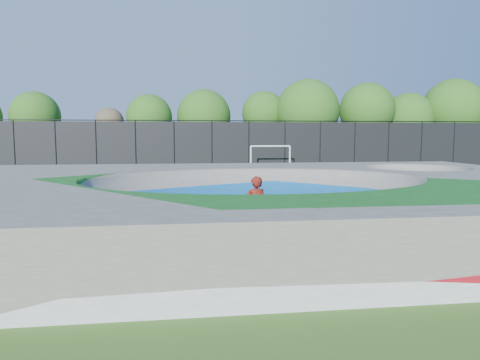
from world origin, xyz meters
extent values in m
plane|color=#335A19|center=(0.00, 0.00, 0.00)|extent=(120.00, 120.00, 0.00)
cube|color=gray|center=(0.00, 0.00, 0.75)|extent=(22.00, 14.00, 1.50)
imported|color=red|center=(-0.33, -2.01, 0.86)|extent=(0.70, 0.53, 1.73)
cube|color=black|center=(-0.33, -2.01, 0.03)|extent=(0.81, 0.43, 0.05)
cylinder|color=white|center=(2.76, 18.44, 1.01)|extent=(0.12, 0.12, 2.02)
cylinder|color=white|center=(5.78, 18.44, 1.01)|extent=(0.12, 0.12, 2.02)
cylinder|color=white|center=(4.27, 18.44, 2.02)|extent=(3.02, 0.12, 0.12)
cylinder|color=black|center=(-15.00, 21.00, 2.00)|extent=(0.09, 0.09, 4.00)
cylinder|color=black|center=(-12.00, 21.00, 2.00)|extent=(0.09, 0.09, 4.00)
cylinder|color=black|center=(-9.00, 21.00, 2.00)|extent=(0.09, 0.09, 4.00)
cylinder|color=black|center=(-6.00, 21.00, 2.00)|extent=(0.09, 0.09, 4.00)
cylinder|color=black|center=(-3.00, 21.00, 2.00)|extent=(0.09, 0.09, 4.00)
cylinder|color=black|center=(0.00, 21.00, 2.00)|extent=(0.09, 0.09, 4.00)
cylinder|color=black|center=(3.00, 21.00, 2.00)|extent=(0.09, 0.09, 4.00)
cylinder|color=black|center=(6.00, 21.00, 2.00)|extent=(0.09, 0.09, 4.00)
cylinder|color=black|center=(9.00, 21.00, 2.00)|extent=(0.09, 0.09, 4.00)
cylinder|color=black|center=(12.00, 21.00, 2.00)|extent=(0.09, 0.09, 4.00)
cylinder|color=black|center=(15.00, 21.00, 2.00)|extent=(0.09, 0.09, 4.00)
cylinder|color=black|center=(18.00, 21.00, 2.00)|extent=(0.09, 0.09, 4.00)
cylinder|color=black|center=(21.00, 21.00, 2.00)|extent=(0.09, 0.09, 4.00)
cube|color=black|center=(0.00, 21.00, 2.00)|extent=(48.00, 0.03, 3.80)
cylinder|color=black|center=(0.00, 21.00, 4.00)|extent=(48.00, 0.08, 0.08)
cylinder|color=#483824|center=(-15.09, 26.25, 1.45)|extent=(0.44, 0.44, 2.91)
sphere|color=#2A5D18|center=(-15.09, 26.25, 4.50)|extent=(4.25, 4.25, 4.25)
cylinder|color=#483824|center=(-8.92, 26.86, 1.47)|extent=(0.44, 0.44, 2.93)
sphere|color=brown|center=(-8.92, 26.86, 4.03)|extent=(2.60, 2.60, 2.60)
cylinder|color=#483824|center=(-5.23, 25.27, 1.45)|extent=(0.44, 0.44, 2.91)
sphere|color=#2A5D18|center=(-5.23, 25.27, 4.41)|extent=(4.01, 4.01, 4.01)
cylinder|color=#483824|center=(-0.36, 26.59, 1.36)|extent=(0.44, 0.44, 2.72)
sphere|color=#2A5D18|center=(-0.36, 26.59, 4.58)|extent=(4.96, 4.96, 4.96)
cylinder|color=#483824|center=(5.29, 26.61, 1.67)|extent=(0.44, 0.44, 3.35)
sphere|color=#2A5D18|center=(5.29, 26.61, 4.90)|extent=(4.15, 4.15, 4.15)
cylinder|color=#483824|center=(9.02, 24.84, 1.45)|extent=(0.44, 0.44, 2.89)
sphere|color=#2A5D18|center=(9.02, 24.84, 5.05)|extent=(5.75, 5.75, 5.75)
cylinder|color=#483824|center=(15.04, 25.62, 1.63)|extent=(0.44, 0.44, 3.27)
sphere|color=#2A5D18|center=(15.04, 25.62, 5.21)|extent=(5.17, 5.17, 5.17)
cylinder|color=#483824|center=(19.48, 26.06, 1.32)|extent=(0.44, 0.44, 2.65)
sphere|color=#2A5D18|center=(19.48, 26.06, 4.49)|extent=(4.91, 4.91, 4.91)
cylinder|color=#483824|center=(23.95, 25.73, 1.61)|extent=(0.44, 0.44, 3.22)
sphere|color=#2A5D18|center=(23.95, 25.73, 5.40)|extent=(5.83, 5.83, 5.83)
camera|label=1|loc=(-2.27, -13.45, 2.84)|focal=32.00mm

